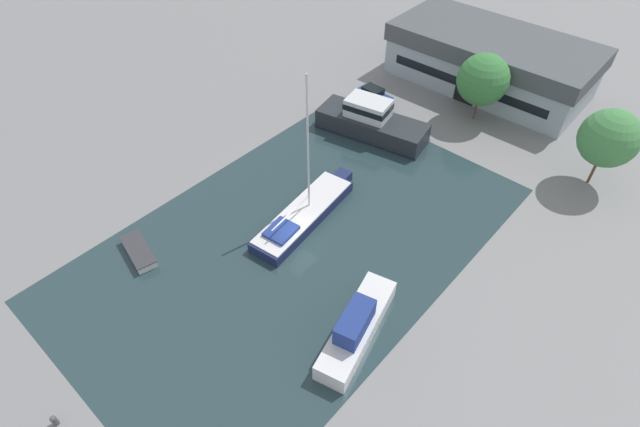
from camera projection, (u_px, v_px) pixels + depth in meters
ground_plane at (297, 240)px, 40.32m from camera, size 440.00×440.00×0.00m
water_canal at (297, 240)px, 40.32m from camera, size 23.16×37.01×0.01m
warehouse_building at (491, 60)px, 55.82m from camera, size 22.17×11.03×5.88m
quay_tree_near_building at (483, 80)px, 49.67m from camera, size 5.19×5.19×7.15m
quay_tree_by_water at (609, 138)px, 42.07m from camera, size 5.02×5.02×7.38m
parked_car at (373, 95)px, 54.51m from camera, size 4.20×1.90×1.74m
sailboat_moored at (304, 213)px, 41.70m from camera, size 4.26×12.30×13.11m
motor_cruiser at (371, 122)px, 49.92m from camera, size 11.74×5.91×3.78m
small_dinghy at (139, 252)px, 38.96m from camera, size 4.39×2.48×0.70m
cabin_boat at (357, 327)px, 33.26m from camera, size 4.25×8.87×2.98m
mooring_bollard at (54, 420)px, 29.40m from camera, size 0.37×0.37×0.86m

